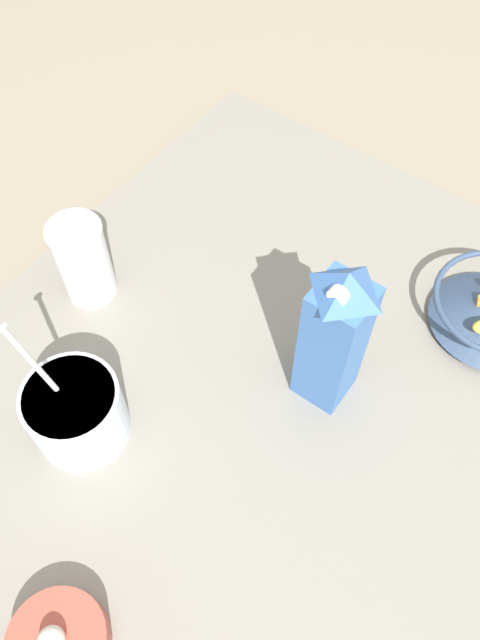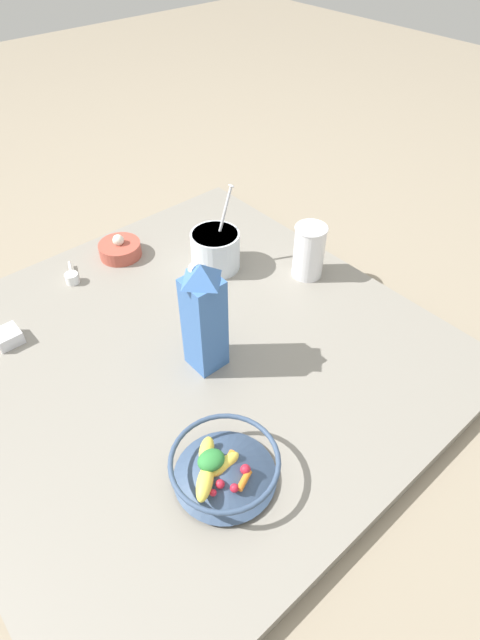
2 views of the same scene
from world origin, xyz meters
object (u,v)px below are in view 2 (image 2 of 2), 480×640
at_px(drinking_cup, 309,250).
at_px(spice_jar, 8,337).
at_px(yogurt_tub, 215,248).
at_px(garlic_bowl, 120,249).
at_px(fruit_bowl, 224,467).
at_px(milk_carton, 204,317).

distance_m(drinking_cup, spice_jar, 0.80).
xyz_separation_m(yogurt_tub, garlic_bowl, (0.18, -0.22, -0.04)).
bearing_deg(drinking_cup, yogurt_tub, -48.97).
distance_m(yogurt_tub, spice_jar, 0.58).
bearing_deg(spice_jar, fruit_bowl, 104.71).
relative_size(fruit_bowl, yogurt_tub, 0.90).
bearing_deg(spice_jar, garlic_bowl, -161.62).
bearing_deg(milk_carton, drinking_cup, -169.67).
bearing_deg(yogurt_tub, spice_jar, -9.39).
bearing_deg(fruit_bowl, milk_carton, -121.99).
bearing_deg(yogurt_tub, fruit_bowl, 52.31).
xyz_separation_m(fruit_bowl, garlic_bowl, (-0.23, -0.75, -0.02)).
relative_size(drinking_cup, spice_jar, 2.61).
distance_m(milk_carton, spice_jar, 0.50).
bearing_deg(spice_jar, yogurt_tub, 170.61).
xyz_separation_m(yogurt_tub, spice_jar, (0.57, -0.09, -0.05)).
height_order(yogurt_tub, drinking_cup, yogurt_tub).
bearing_deg(fruit_bowl, garlic_bowl, -106.90).
height_order(fruit_bowl, garlic_bowl, fruit_bowl).
relative_size(fruit_bowl, garlic_bowl, 1.71).
bearing_deg(fruit_bowl, spice_jar, -75.29).
height_order(spice_jar, garlic_bowl, garlic_bowl).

